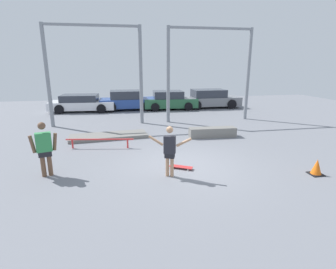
{
  "coord_description": "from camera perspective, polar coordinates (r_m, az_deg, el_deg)",
  "views": [
    {
      "loc": [
        -2.04,
        -8.02,
        3.33
      ],
      "look_at": [
        -0.25,
        1.49,
        0.71
      ],
      "focal_mm": 28.0,
      "sensor_mm": 36.0,
      "label": 1
    }
  ],
  "objects": [
    {
      "name": "parked_car_green",
      "position": [
        19.91,
        0.35,
        7.44
      ],
      "size": [
        4.01,
        2.15,
        1.36
      ],
      "rotation": [
        0.0,
        0.0,
        -0.05
      ],
      "color": "#28603D",
      "rests_on": "ground_plane"
    },
    {
      "name": "parked_car_white",
      "position": [
        19.89,
        -18.22,
        6.5
      ],
      "size": [
        4.64,
        2.23,
        1.2
      ],
      "rotation": [
        0.0,
        0.0,
        -0.07
      ],
      "color": "white",
      "rests_on": "ground_plane"
    },
    {
      "name": "manual_pad",
      "position": [
        12.46,
        -12.78,
        -0.33
      ],
      "size": [
        3.6,
        1.5,
        0.15
      ],
      "primitive_type": "cube",
      "rotation": [
        0.0,
        0.0,
        0.1
      ],
      "color": "slate",
      "rests_on": "ground_plane"
    },
    {
      "name": "parked_car_blue",
      "position": [
        19.82,
        -8.72,
        7.34
      ],
      "size": [
        4.19,
        2.01,
        1.42
      ],
      "rotation": [
        0.0,
        0.0,
        0.02
      ],
      "color": "#284793",
      "rests_on": "ground_plane"
    },
    {
      "name": "grind_rail",
      "position": [
        10.95,
        -14.61,
        -1.28
      ],
      "size": [
        2.69,
        0.52,
        0.4
      ],
      "rotation": [
        0.0,
        0.0,
        -0.17
      ],
      "color": "red",
      "rests_on": "ground_plane"
    },
    {
      "name": "skateboard",
      "position": [
        8.64,
        2.84,
        -7.05
      ],
      "size": [
        0.77,
        0.56,
        0.08
      ],
      "rotation": [
        0.0,
        0.0,
        -0.51
      ],
      "color": "red",
      "rests_on": "ground_plane"
    },
    {
      "name": "bystander",
      "position": [
        8.64,
        -25.33,
        -2.55
      ],
      "size": [
        0.78,
        0.33,
        1.69
      ],
      "rotation": [
        0.0,
        0.0,
        3.4
      ],
      "color": "brown",
      "rests_on": "ground_plane"
    },
    {
      "name": "grind_box",
      "position": [
        12.43,
        9.66,
        0.48
      ],
      "size": [
        2.21,
        0.62,
        0.45
      ],
      "primitive_type": "cube",
      "rotation": [
        0.0,
        0.0,
        -0.05
      ],
      "color": "slate",
      "rests_on": "ground_plane"
    },
    {
      "name": "parked_car_grey",
      "position": [
        20.83,
        9.09,
        7.68
      ],
      "size": [
        4.5,
        2.04,
        1.41
      ],
      "rotation": [
        0.0,
        0.0,
        0.01
      ],
      "color": "slate",
      "rests_on": "ground_plane"
    },
    {
      "name": "skateboarder",
      "position": [
        7.8,
        0.37,
        -3.09
      ],
      "size": [
        1.24,
        0.58,
        1.57
      ],
      "rotation": [
        0.0,
        0.0,
        -0.4
      ],
      "color": "tan",
      "rests_on": "ground_plane"
    },
    {
      "name": "canopy_support_right",
      "position": [
        15.77,
        9.06,
        14.69
      ],
      "size": [
        5.07,
        0.2,
        5.33
      ],
      "color": "gray",
      "rests_on": "ground_plane"
    },
    {
      "name": "traffic_cone",
      "position": [
        9.34,
        29.64,
        -6.21
      ],
      "size": [
        0.39,
        0.39,
        0.5
      ],
      "color": "black",
      "rests_on": "ground_plane"
    },
    {
      "name": "canopy_support_left",
      "position": [
        14.92,
        -15.66,
        14.32
      ],
      "size": [
        5.07,
        0.2,
        5.33
      ],
      "color": "gray",
      "rests_on": "ground_plane"
    },
    {
      "name": "ground_plane",
      "position": [
        8.92,
        3.35,
        -6.77
      ],
      "size": [
        36.0,
        36.0,
        0.0
      ],
      "primitive_type": "plane",
      "color": "slate"
    }
  ]
}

